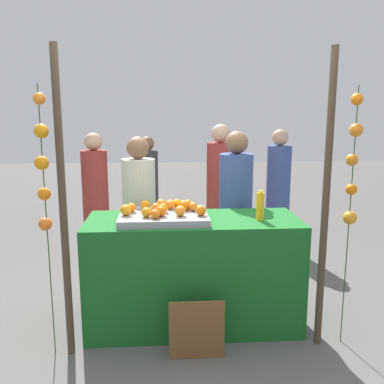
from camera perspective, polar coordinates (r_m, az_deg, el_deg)
The scene contains 31 objects.
ground_plane at distance 3.87m, azimuth 0.16°, elevation -17.38°, with size 24.00×24.00×0.00m, color #565451.
stall_counter at distance 3.67m, azimuth 0.17°, elevation -10.84°, with size 1.79×0.70×0.95m, color #196023.
orange_tray at distance 3.47m, azimuth -3.89°, elevation -3.37°, with size 0.72×0.55×0.06m, color gray.
orange_0 at distance 3.53m, azimuth 0.09°, elevation -1.99°, with size 0.08×0.08×0.08m, color orange.
orange_1 at distance 3.35m, azimuth -1.62°, elevation -2.60°, with size 0.09×0.09×0.09m, color orange.
orange_2 at distance 3.60m, azimuth -6.40°, elevation -1.75°, with size 0.08×0.08×0.08m, color orange.
orange_3 at distance 3.61m, azimuth -0.59°, elevation -1.67°, with size 0.08×0.08×0.08m, color orange.
orange_4 at distance 3.29m, azimuth -5.05°, elevation -3.01°, with size 0.07×0.07×0.07m, color orange.
orange_5 at distance 3.47m, azimuth -3.93°, elevation -2.20°, with size 0.08×0.08×0.08m, color orange.
orange_6 at distance 3.37m, azimuth 1.21°, elevation -2.55°, with size 0.08×0.08×0.08m, color orange.
orange_7 at distance 3.35m, azimuth -4.24°, elevation -2.62°, with size 0.09×0.09×0.09m, color orange.
orange_8 at distance 3.53m, azimuth -1.13°, elevation -1.87°, with size 0.09×0.09×0.09m, color orange.
orange_9 at distance 3.41m, azimuth -9.02°, elevation -2.44°, with size 0.09×0.09×0.09m, color orange.
orange_10 at distance 3.60m, azimuth -2.95°, elevation -1.70°, with size 0.08×0.08×0.08m, color orange.
orange_11 at distance 3.61m, azimuth -4.24°, elevation -1.65°, with size 0.09×0.09×0.09m, color orange.
orange_12 at distance 3.51m, azimuth -4.90°, elevation -2.10°, with size 0.07×0.07×0.07m, color orange.
orange_13 at distance 3.64m, azimuth -2.01°, elevation -1.58°, with size 0.08×0.08×0.08m, color orange.
orange_14 at distance 3.51m, azimuth -8.28°, elevation -2.14°, with size 0.08×0.08×0.08m, color orange.
orange_15 at distance 3.34m, azimuth -6.24°, elevation -2.76°, with size 0.08×0.08×0.08m, color orange.
juice_bottle at distance 3.50m, azimuth 9.28°, elevation -1.89°, with size 0.07×0.07×0.25m.
chalkboard_sign at distance 3.29m, azimuth 0.65°, elevation -18.35°, with size 0.42×0.03×0.47m.
vendor_left at distance 4.16m, azimuth -7.15°, elevation -4.32°, with size 0.32×0.32×1.60m.
vendor_right at distance 4.23m, azimuth 5.91°, elevation -3.74°, with size 0.33×0.33×1.65m.
crowd_person_0 at distance 5.31m, azimuth -12.98°, elevation -1.28°, with size 0.32×0.32×1.59m.
crowd_person_1 at distance 5.80m, azimuth 11.64°, elevation -0.12°, with size 0.32×0.32×1.61m.
crowd_person_2 at distance 5.24m, azimuth 3.83°, elevation -0.65°, with size 0.34×0.34×1.69m.
crowd_person_3 at distance 6.11m, azimuth -6.01°, elevation 0.08°, with size 0.30×0.30×1.49m.
canopy_post_left at distance 3.17m, azimuth -17.17°, elevation -2.08°, with size 0.06×0.06×2.30m, color #473828.
canopy_post_right at distance 3.32m, azimuth 17.74°, elevation -1.54°, with size 0.06×0.06×2.30m, color #473828.
garland_strand_left at distance 3.14m, azimuth -19.69°, elevation 3.20°, with size 0.11×0.11×2.02m.
garland_strand_right at distance 3.36m, azimuth 21.09°, elevation 3.45°, with size 0.11×0.11×2.02m.
Camera 1 is at (-0.25, -3.40, 1.83)m, focal length 39.13 mm.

